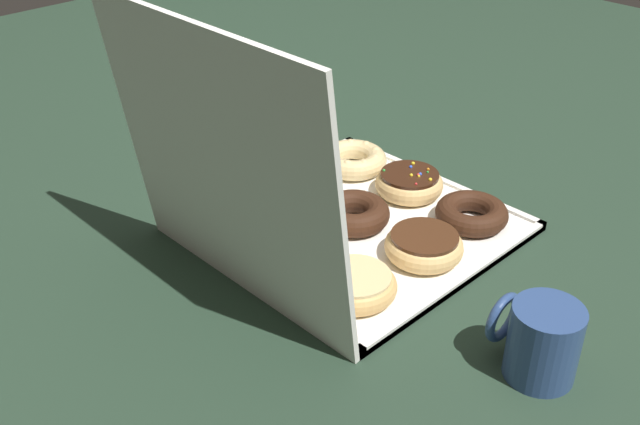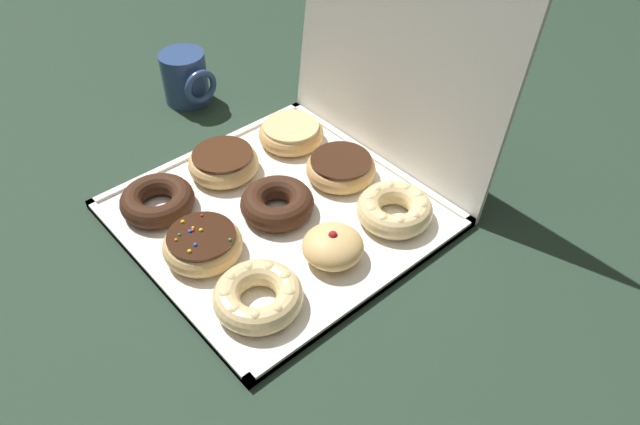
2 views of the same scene
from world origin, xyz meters
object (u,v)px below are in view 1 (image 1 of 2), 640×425
Objects in this scene: chocolate_cake_ring_donut_4 at (354,213)px; coffee_mug at (541,340)px; chocolate_cake_ring_donut_0 at (472,213)px; sprinkle_donut_1 at (407,182)px; glazed_ring_donut_6 at (355,285)px; donut_box at (353,226)px; cruller_donut_2 at (353,159)px; jelly_filled_donut_5 at (299,182)px; chocolate_frosted_donut_3 at (424,246)px; cruller_donut_8 at (240,211)px; chocolate_frosted_donut_7 at (290,245)px.

coffee_mug is at bearing 168.32° from chocolate_cake_ring_donut_4.
sprinkle_donut_1 reaches higher than chocolate_cake_ring_donut_0.
chocolate_cake_ring_donut_4 is at bearing -11.68° from coffee_mug.
donut_box is at bearing -45.88° from glazed_ring_donut_6.
chocolate_cake_ring_donut_0 is at bearing -179.50° from cruller_donut_2.
chocolate_cake_ring_donut_0 is at bearing -40.26° from coffee_mug.
cruller_donut_2 is 1.14× the size of coffee_mug.
cruller_donut_2 is 0.13m from jelly_filled_donut_5.
coffee_mug reaches higher than chocolate_cake_ring_donut_4.
chocolate_cake_ring_donut_4 is 1.07× the size of coffee_mug.
glazed_ring_donut_6 is (-0.13, 0.13, 0.02)m from donut_box.
glazed_ring_donut_6 is at bearing 87.09° from chocolate_frosted_donut_3.
chocolate_cake_ring_donut_0 is 0.27m from glazed_ring_donut_6.
chocolate_cake_ring_donut_4 and cruller_donut_8 have the same top height.
chocolate_cake_ring_donut_4 is at bearing 1.86° from chocolate_frosted_donut_3.
sprinkle_donut_1 is at bearing -42.71° from chocolate_frosted_donut_3.
chocolate_frosted_donut_7 is (0.00, 0.13, -0.00)m from chocolate_cake_ring_donut_4.
coffee_mug is (-0.38, 0.08, 0.05)m from donut_box.
chocolate_cake_ring_donut_0 is 0.99× the size of chocolate_frosted_donut_3.
chocolate_frosted_donut_7 is at bearing 132.96° from jelly_filled_donut_5.
chocolate_cake_ring_donut_4 reaches higher than glazed_ring_donut_6.
cruller_donut_2 is at bearing -90.26° from cruller_donut_8.
jelly_filled_donut_5 is 0.51m from coffee_mug.
chocolate_frosted_donut_3 is 0.26m from coffee_mug.
chocolate_frosted_donut_7 is (0.13, 0.27, 0.00)m from chocolate_cake_ring_donut_0.
cruller_donut_2 reaches higher than chocolate_cake_ring_donut_0.
chocolate_cake_ring_donut_0 is 0.19m from chocolate_cake_ring_donut_4.
coffee_mug is at bearing 150.98° from sprinkle_donut_1.
cruller_donut_8 is (0.00, 0.26, 0.00)m from cruller_donut_2.
glazed_ring_donut_6 is (-0.26, 0.13, -0.00)m from jelly_filled_donut_5.
chocolate_frosted_donut_3 is at bearing 93.43° from chocolate_cake_ring_donut_0.
cruller_donut_2 reaches higher than glazed_ring_donut_6.
chocolate_cake_ring_donut_4 is 0.13m from jelly_filled_donut_5.
chocolate_frosted_donut_7 reaches higher than donut_box.
donut_box is 0.14m from chocolate_frosted_donut_7.
sprinkle_donut_1 is 0.18m from jelly_filled_donut_5.
jelly_filled_donut_5 is at bearing -47.04° from chocolate_frosted_donut_7.
jelly_filled_donut_5 is at bearing 27.67° from chocolate_cake_ring_donut_0.
chocolate_frosted_donut_7 is at bearing 115.01° from cruller_donut_2.
cruller_donut_2 and chocolate_cake_ring_donut_4 have the same top height.
sprinkle_donut_1 is at bearing -88.03° from chocolate_cake_ring_donut_4.
chocolate_cake_ring_donut_0 is at bearing 179.68° from sprinkle_donut_1.
jelly_filled_donut_5 is at bearing -8.68° from coffee_mug.
chocolate_frosted_donut_3 is at bearing 154.31° from cruller_donut_2.
coffee_mug is at bearing 168.50° from donut_box.
jelly_filled_donut_5 is 0.77× the size of glazed_ring_donut_6.
cruller_donut_8 is (0.13, 0.13, 0.02)m from donut_box.
chocolate_frosted_donut_3 reaches higher than chocolate_cake_ring_donut_4.
jelly_filled_donut_5 is at bearing 1.15° from chocolate_frosted_donut_3.
sprinkle_donut_1 is 0.95× the size of cruller_donut_2.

